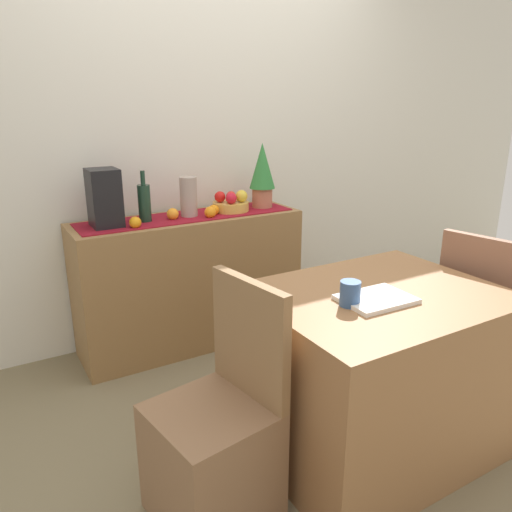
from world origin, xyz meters
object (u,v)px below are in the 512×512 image
(ceramic_vase, at_px, (189,197))
(chair_by_corner, at_px, (484,350))
(potted_plant, at_px, (262,173))
(chair_near_window, at_px, (215,451))
(sideboard_console, at_px, (191,281))
(fruit_bowl, at_px, (231,206))
(dining_table, at_px, (374,371))
(open_book, at_px, (376,299))
(coffee_maker, at_px, (104,198))
(coffee_cup, at_px, (350,294))
(wine_bottle, at_px, (144,203))

(ceramic_vase, xyz_separation_m, chair_by_corner, (1.05, -1.34, -0.68))
(ceramic_vase, height_order, potted_plant, potted_plant)
(ceramic_vase, relative_size, chair_near_window, 0.27)
(sideboard_console, height_order, fruit_bowl, fruit_bowl)
(ceramic_vase, xyz_separation_m, chair_near_window, (-0.49, -1.33, -0.68))
(potted_plant, height_order, chair_by_corner, potted_plant)
(sideboard_console, bearing_deg, dining_table, -77.90)
(sideboard_console, relative_size, open_book, 4.96)
(fruit_bowl, relative_size, coffee_maker, 0.71)
(dining_table, height_order, chair_by_corner, chair_by_corner)
(ceramic_vase, xyz_separation_m, coffee_cup, (0.08, -1.38, -0.16))
(coffee_maker, xyz_separation_m, dining_table, (0.77, -1.34, -0.62))
(fruit_bowl, distance_m, coffee_maker, 0.79)
(coffee_cup, height_order, chair_near_window, chair_near_window)
(ceramic_vase, xyz_separation_m, potted_plant, (0.51, 0.00, 0.11))
(fruit_bowl, bearing_deg, coffee_maker, 180.00)
(sideboard_console, distance_m, chair_near_window, 1.42)
(fruit_bowl, xyz_separation_m, chair_by_corner, (0.76, -1.34, -0.59))
(sideboard_console, xyz_separation_m, chair_by_corner, (1.05, -1.34, -0.15))
(wine_bottle, distance_m, chair_near_window, 1.51)
(potted_plant, distance_m, chair_by_corner, 1.64)
(fruit_bowl, height_order, coffee_cup, fruit_bowl)
(open_book, bearing_deg, potted_plant, 79.07)
(ceramic_vase, bearing_deg, coffee_maker, 180.00)
(chair_near_window, height_order, chair_by_corner, same)
(coffee_cup, xyz_separation_m, chair_by_corner, (0.97, 0.04, -0.52))
(potted_plant, xyz_separation_m, open_book, (-0.32, -1.40, -0.30))
(coffee_cup, bearing_deg, wine_bottle, 104.22)
(open_book, height_order, coffee_cup, coffee_cup)
(dining_table, xyz_separation_m, chair_by_corner, (0.77, -0.00, -0.10))
(fruit_bowl, bearing_deg, wine_bottle, 180.00)
(sideboard_console, xyz_separation_m, chair_near_window, (-0.48, -1.33, -0.15))
(wine_bottle, height_order, coffee_maker, coffee_maker)
(sideboard_console, height_order, chair_by_corner, chair_by_corner)
(sideboard_console, xyz_separation_m, wine_bottle, (-0.26, 0.00, 0.53))
(coffee_maker, height_order, open_book, coffee_maker)
(coffee_cup, bearing_deg, dining_table, 11.57)
(ceramic_vase, relative_size, dining_table, 0.24)
(chair_near_window, bearing_deg, fruit_bowl, 59.90)
(wine_bottle, height_order, open_book, wine_bottle)
(fruit_bowl, distance_m, dining_table, 1.42)
(open_book, bearing_deg, sideboard_console, 100.20)
(potted_plant, height_order, open_book, potted_plant)
(fruit_bowl, height_order, chair_by_corner, chair_by_corner)
(sideboard_console, distance_m, coffee_maker, 0.75)
(wine_bottle, relative_size, coffee_maker, 0.92)
(fruit_bowl, xyz_separation_m, chair_near_window, (-0.77, -1.33, -0.59))
(ceramic_vase, relative_size, potted_plant, 0.58)
(ceramic_vase, distance_m, dining_table, 1.48)
(wine_bottle, distance_m, open_book, 1.49)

